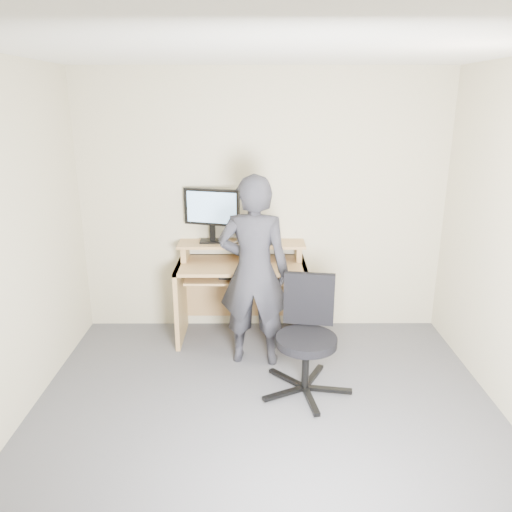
{
  "coord_description": "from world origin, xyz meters",
  "views": [
    {
      "loc": [
        -0.08,
        -2.95,
        2.21
      ],
      "look_at": [
        -0.07,
        1.05,
        0.95
      ],
      "focal_mm": 35.0,
      "sensor_mm": 36.0,
      "label": 1
    }
  ],
  "objects_px": {
    "office_chair": "(307,331)",
    "monitor": "(212,211)",
    "desk": "(242,281)",
    "person": "(254,272)"
  },
  "relations": [
    {
      "from": "desk",
      "to": "person",
      "type": "relative_size",
      "value": 0.73
    },
    {
      "from": "desk",
      "to": "office_chair",
      "type": "relative_size",
      "value": 1.34
    },
    {
      "from": "desk",
      "to": "person",
      "type": "distance_m",
      "value": 0.61
    },
    {
      "from": "office_chair",
      "to": "monitor",
      "type": "bearing_deg",
      "value": 136.53
    },
    {
      "from": "desk",
      "to": "monitor",
      "type": "bearing_deg",
      "value": 161.78
    },
    {
      "from": "office_chair",
      "to": "person",
      "type": "distance_m",
      "value": 0.69
    },
    {
      "from": "monitor",
      "to": "person",
      "type": "height_order",
      "value": "person"
    },
    {
      "from": "person",
      "to": "desk",
      "type": "bearing_deg",
      "value": -71.28
    },
    {
      "from": "person",
      "to": "office_chair",
      "type": "bearing_deg",
      "value": 139.3
    },
    {
      "from": "monitor",
      "to": "office_chair",
      "type": "bearing_deg",
      "value": -37.02
    }
  ]
}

